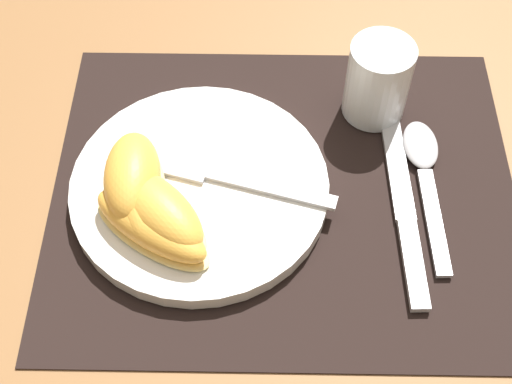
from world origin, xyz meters
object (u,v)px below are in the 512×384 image
(juice_glass, at_px, (377,84))
(knife, at_px, (404,206))
(citrus_wedge_2, at_px, (151,227))
(plate, at_px, (200,188))
(spoon, at_px, (424,164))
(fork, at_px, (216,175))
(citrus_wedge_3, at_px, (158,211))
(citrus_wedge_0, at_px, (133,179))
(citrus_wedge_1, at_px, (136,195))

(juice_glass, relative_size, knife, 0.37)
(juice_glass, relative_size, citrus_wedge_2, 0.67)
(plate, bearing_deg, citrus_wedge_2, -123.15)
(juice_glass, xyz_separation_m, spoon, (0.04, -0.07, -0.03))
(fork, bearing_deg, plate, -152.87)
(citrus_wedge_3, bearing_deg, citrus_wedge_0, 128.12)
(spoon, xyz_separation_m, fork, (-0.20, -0.03, 0.01))
(plate, height_order, citrus_wedge_2, citrus_wedge_2)
(juice_glass, bearing_deg, citrus_wedge_3, -143.54)
(juice_glass, relative_size, fork, 0.43)
(juice_glass, height_order, knife, juice_glass)
(citrus_wedge_1, bearing_deg, citrus_wedge_0, 106.48)
(citrus_wedge_1, bearing_deg, plate, 25.76)
(knife, bearing_deg, fork, 172.98)
(spoon, bearing_deg, citrus_wedge_0, -170.78)
(citrus_wedge_1, bearing_deg, citrus_wedge_2, -63.07)
(spoon, distance_m, citrus_wedge_3, 0.26)
(fork, distance_m, citrus_wedge_0, 0.08)
(plate, distance_m, spoon, 0.22)
(plate, relative_size, juice_glass, 2.87)
(citrus_wedge_0, bearing_deg, citrus_wedge_2, -66.23)
(fork, xyz_separation_m, citrus_wedge_1, (-0.07, -0.03, 0.01))
(juice_glass, height_order, citrus_wedge_1, juice_glass)
(plate, distance_m, fork, 0.02)
(fork, height_order, citrus_wedge_2, citrus_wedge_2)
(citrus_wedge_1, distance_m, citrus_wedge_3, 0.03)
(spoon, bearing_deg, citrus_wedge_3, -162.84)
(citrus_wedge_2, bearing_deg, citrus_wedge_3, 71.10)
(fork, relative_size, citrus_wedge_3, 1.68)
(plate, relative_size, spoon, 1.39)
(fork, height_order, citrus_wedge_1, citrus_wedge_1)
(plate, xyz_separation_m, citrus_wedge_2, (-0.04, -0.06, 0.02))
(citrus_wedge_1, xyz_separation_m, citrus_wedge_2, (0.02, -0.03, -0.00))
(citrus_wedge_2, bearing_deg, fork, 51.09)
(citrus_wedge_2, height_order, citrus_wedge_3, citrus_wedge_3)
(juice_glass, xyz_separation_m, knife, (0.02, -0.12, -0.03))
(citrus_wedge_0, relative_size, citrus_wedge_2, 0.82)
(spoon, relative_size, citrus_wedge_3, 1.48)
(spoon, xyz_separation_m, citrus_wedge_0, (-0.27, -0.04, 0.03))
(citrus_wedge_0, bearing_deg, spoon, 9.22)
(citrus_wedge_1, relative_size, citrus_wedge_3, 1.02)
(juice_glass, distance_m, citrus_wedge_0, 0.26)
(plate, xyz_separation_m, citrus_wedge_3, (-0.03, -0.04, 0.03))
(spoon, xyz_separation_m, citrus_wedge_2, (-0.25, -0.09, 0.03))
(plate, relative_size, fork, 1.22)
(citrus_wedge_3, bearing_deg, citrus_wedge_1, 140.18)
(spoon, bearing_deg, citrus_wedge_2, -160.26)
(juice_glass, relative_size, citrus_wedge_3, 0.72)
(spoon, bearing_deg, juice_glass, 120.43)
(spoon, bearing_deg, knife, -117.04)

